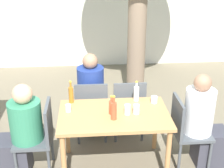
# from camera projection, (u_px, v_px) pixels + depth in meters

# --- Properties ---
(ground_plane) EXTENTS (30.00, 30.00, 0.00)m
(ground_plane) POSITION_uv_depth(u_px,v_px,m) (114.00, 166.00, 3.98)
(ground_plane) COLOR #706651
(cafe_building_wall) EXTENTS (10.00, 0.08, 2.80)m
(cafe_building_wall) POSITION_uv_depth(u_px,v_px,m) (99.00, 5.00, 6.87)
(cafe_building_wall) COLOR white
(cafe_building_wall) RESTS_ON ground_plane
(dining_table_front) EXTENTS (1.30, 0.81, 0.76)m
(dining_table_front) POSITION_uv_depth(u_px,v_px,m) (114.00, 121.00, 3.71)
(dining_table_front) COLOR #B27F4C
(dining_table_front) RESTS_ON ground_plane
(patio_chair_0) EXTENTS (0.44, 0.44, 0.91)m
(patio_chair_0) POSITION_uv_depth(u_px,v_px,m) (40.00, 134.00, 3.71)
(patio_chair_0) COLOR #474C51
(patio_chair_0) RESTS_ON ground_plane
(patio_chair_1) EXTENTS (0.44, 0.44, 0.91)m
(patio_chair_1) POSITION_uv_depth(u_px,v_px,m) (185.00, 128.00, 3.84)
(patio_chair_1) COLOR #474C51
(patio_chair_1) RESTS_ON ground_plane
(patio_chair_2) EXTENTS (0.44, 0.44, 0.91)m
(patio_chair_2) POSITION_uv_depth(u_px,v_px,m) (91.00, 107.00, 4.34)
(patio_chair_2) COLOR #474C51
(patio_chair_2) RESTS_ON ground_plane
(patio_chair_3) EXTENTS (0.44, 0.44, 0.91)m
(patio_chair_3) POSITION_uv_depth(u_px,v_px,m) (129.00, 106.00, 4.37)
(patio_chair_3) COLOR #474C51
(patio_chair_3) RESTS_ON ground_plane
(person_seated_0) EXTENTS (0.59, 0.38, 1.17)m
(person_seated_0) POSITION_uv_depth(u_px,v_px,m) (20.00, 134.00, 3.69)
(person_seated_0) COLOR #383842
(person_seated_0) RESTS_ON ground_plane
(person_seated_1) EXTENTS (0.58, 0.36, 1.23)m
(person_seated_1) POSITION_uv_depth(u_px,v_px,m) (204.00, 125.00, 3.84)
(person_seated_1) COLOR #383842
(person_seated_1) RESTS_ON ground_plane
(person_seated_2) EXTENTS (0.37, 0.59, 1.25)m
(person_seated_2) POSITION_uv_depth(u_px,v_px,m) (91.00, 97.00, 4.53)
(person_seated_2) COLOR #383842
(person_seated_2) RESTS_ON ground_plane
(water_bottle_0) EXTENTS (0.07, 0.07, 0.26)m
(water_bottle_0) POSITION_uv_depth(u_px,v_px,m) (136.00, 93.00, 3.95)
(water_bottle_0) COLOR silver
(water_bottle_0) RESTS_ON dining_table_front
(amber_bottle_1) EXTENTS (0.06, 0.06, 0.29)m
(amber_bottle_1) POSITION_uv_depth(u_px,v_px,m) (71.00, 94.00, 3.90)
(amber_bottle_1) COLOR #9E661E
(amber_bottle_1) RESTS_ON dining_table_front
(soda_bottle_2) EXTENTS (0.06, 0.06, 0.23)m
(soda_bottle_2) POSITION_uv_depth(u_px,v_px,m) (111.00, 107.00, 3.64)
(soda_bottle_2) COLOR #DB4C2D
(soda_bottle_2) RESTS_ON dining_table_front
(soda_bottle_3) EXTENTS (0.07, 0.07, 0.29)m
(soda_bottle_3) POSITION_uv_depth(u_px,v_px,m) (114.00, 110.00, 3.51)
(soda_bottle_3) COLOR #DB4C2D
(soda_bottle_3) RESTS_ON dining_table_front
(drinking_glass_0) EXTENTS (0.08, 0.08, 0.08)m
(drinking_glass_0) POSITION_uv_depth(u_px,v_px,m) (154.00, 100.00, 3.92)
(drinking_glass_0) COLOR silver
(drinking_glass_0) RESTS_ON dining_table_front
(drinking_glass_1) EXTENTS (0.07, 0.07, 0.12)m
(drinking_glass_1) POSITION_uv_depth(u_px,v_px,m) (127.00, 109.00, 3.64)
(drinking_glass_1) COLOR silver
(drinking_glass_1) RESTS_ON dining_table_front
(drinking_glass_2) EXTENTS (0.07, 0.07, 0.09)m
(drinking_glass_2) POSITION_uv_depth(u_px,v_px,m) (68.00, 108.00, 3.71)
(drinking_glass_2) COLOR silver
(drinking_glass_2) RESTS_ON dining_table_front
(drinking_glass_3) EXTENTS (0.08, 0.08, 0.11)m
(drinking_glass_3) POSITION_uv_depth(u_px,v_px,m) (136.00, 109.00, 3.66)
(drinking_glass_3) COLOR silver
(drinking_glass_3) RESTS_ON dining_table_front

